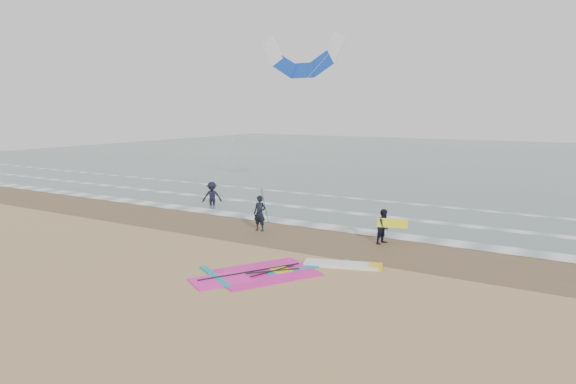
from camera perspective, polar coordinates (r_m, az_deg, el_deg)
The scene contains 11 objects.
ground at distance 18.92m, azimuth -7.02°, elevation -8.77°, with size 120.00×120.00×0.00m, color tan.
sea_water at distance 63.39m, azimuth 20.76°, elevation 3.35°, with size 120.00×80.00×0.02m, color #47605E.
wet_sand_band at distance 23.74m, azimuth 1.95°, elevation -4.98°, with size 120.00×5.00×0.01m, color brown.
foam_waterline at distance 27.60m, azimuth 6.44°, elevation -2.96°, with size 120.00×9.15×0.02m.
windsurf_rig at distance 18.72m, azimuth -0.21°, elevation -8.77°, with size 5.97×5.65×0.14m.
person_standing at distance 24.68m, azimuth -3.16°, elevation -2.38°, with size 0.63×0.41×1.73m, color black.
person_walking at distance 22.76m, azimuth 10.63°, elevation -3.78°, with size 0.74×0.58×1.53m, color black.
person_wading at distance 31.35m, azimuth -8.45°, elevation 0.10°, with size 1.18×0.68×1.82m, color black.
held_pole at distance 24.44m, azimuth -2.59°, elevation -1.53°, with size 0.17×0.86×1.82m.
carried_kiteboard at distance 22.49m, azimuth 11.51°, elevation -3.43°, with size 1.30×0.51×0.39m.
surf_kite at distance 32.93m, azimuth 1.57°, elevation 14.42°, with size 6.61×4.77×9.17m.
Camera 1 is at (11.16, -14.13, 5.81)m, focal length 32.00 mm.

